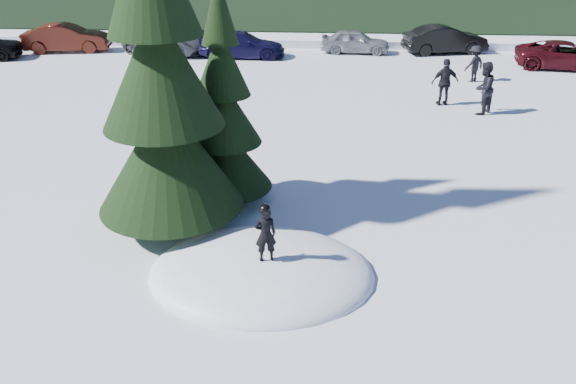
# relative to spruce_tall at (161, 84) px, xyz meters

# --- Properties ---
(ground) EXTENTS (200.00, 200.00, 0.00)m
(ground) POSITION_rel_spruce_tall_xyz_m (2.20, -1.80, -3.32)
(ground) COLOR white
(ground) RESTS_ON ground
(snow_mound) EXTENTS (4.48, 3.52, 0.96)m
(snow_mound) POSITION_rel_spruce_tall_xyz_m (2.20, -1.80, -3.32)
(snow_mound) COLOR white
(snow_mound) RESTS_ON ground
(spruce_tall) EXTENTS (3.20, 3.20, 8.60)m
(spruce_tall) POSITION_rel_spruce_tall_xyz_m (0.00, 0.00, 0.00)
(spruce_tall) COLOR black
(spruce_tall) RESTS_ON ground
(spruce_short) EXTENTS (2.20, 2.20, 5.37)m
(spruce_short) POSITION_rel_spruce_tall_xyz_m (1.00, 1.40, -1.22)
(spruce_short) COLOR black
(spruce_short) RESTS_ON ground
(child_skier) EXTENTS (0.46, 0.36, 1.12)m
(child_skier) POSITION_rel_spruce_tall_xyz_m (2.32, -2.02, -2.28)
(child_skier) COLOR black
(child_skier) RESTS_ON snow_mound
(adult_0) EXTENTS (1.14, 1.16, 1.89)m
(adult_0) POSITION_rel_spruce_tall_xyz_m (8.95, 9.04, -2.38)
(adult_0) COLOR black
(adult_0) RESTS_ON ground
(adult_1) EXTENTS (1.09, 0.60, 1.75)m
(adult_1) POSITION_rel_spruce_tall_xyz_m (7.79, 10.05, -2.44)
(adult_1) COLOR black
(adult_1) RESTS_ON ground
(adult_2) EXTENTS (1.15, 1.04, 1.55)m
(adult_2) POSITION_rel_spruce_tall_xyz_m (9.70, 13.68, -2.55)
(adult_2) COLOR black
(adult_2) RESTS_ON ground
(car_1) EXTENTS (4.63, 2.34, 1.46)m
(car_1) POSITION_rel_spruce_tall_xyz_m (-10.55, 18.54, -2.59)
(car_1) COLOR #3F140B
(car_1) RESTS_ON ground
(car_2) EXTENTS (5.08, 3.47, 1.29)m
(car_2) POSITION_rel_spruce_tall_xyz_m (-5.13, 18.46, -2.67)
(car_2) COLOR #494C50
(car_2) RESTS_ON ground
(car_3) EXTENTS (4.46, 1.84, 1.29)m
(car_3) POSITION_rel_spruce_tall_xyz_m (-1.06, 17.81, -2.67)
(car_3) COLOR black
(car_3) RESTS_ON ground
(car_4) EXTENTS (3.69, 1.69, 1.23)m
(car_4) POSITION_rel_spruce_tall_xyz_m (4.78, 19.27, -2.71)
(car_4) COLOR gray
(car_4) RESTS_ON ground
(car_5) EXTENTS (4.56, 2.48, 1.43)m
(car_5) POSITION_rel_spruce_tall_xyz_m (9.50, 19.55, -2.61)
(car_5) COLOR black
(car_5) RESTS_ON ground
(car_6) EXTENTS (4.82, 2.81, 1.26)m
(car_6) POSITION_rel_spruce_tall_xyz_m (14.59, 16.45, -2.69)
(car_6) COLOR #390A10
(car_6) RESTS_ON ground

